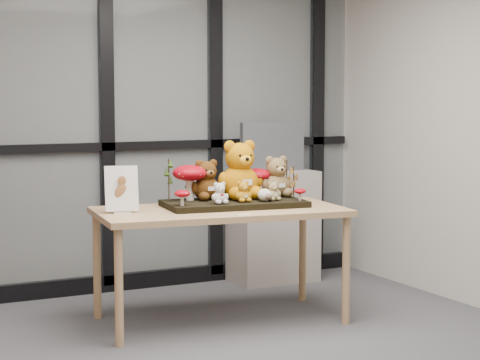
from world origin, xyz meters
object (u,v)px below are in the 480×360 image
bear_white_bow (220,192)px  mushroom_front_right (300,194)px  display_table (220,219)px  mushroom_front_left (182,197)px  bear_pooh_yellow (239,167)px  cabinet (273,226)px  bear_small_yellow (243,190)px  sign_holder (122,191)px  mushroom_back_left (190,181)px  diorama_tray (234,204)px  monitor (272,147)px  bear_brown_medium (206,178)px  mushroom_back_right (257,181)px  bear_tan_back (276,174)px  bear_beige_small (273,190)px  plush_cream_hedgehog (265,194)px

bear_white_bow → mushroom_front_right: bear_white_bow is taller
display_table → bear_white_bow: size_ratio=10.84×
display_table → bear_white_bow: 0.19m
bear_white_bow → mushroom_front_left: bearing=-178.4°
bear_pooh_yellow → bear_white_bow: bearing=-133.6°
cabinet → bear_small_yellow: bearing=-128.2°
bear_pooh_yellow → bear_small_yellow: (-0.06, -0.18, -0.13)m
sign_holder → mushroom_back_left: bearing=23.5°
display_table → bear_white_bow: bear_white_bow is taller
diorama_tray → monitor: size_ratio=1.68×
display_table → mushroom_back_left: mushroom_back_left is taller
bear_brown_medium → mushroom_front_right: bear_brown_medium is taller
diorama_tray → mushroom_back_right: size_ratio=4.25×
display_table → mushroom_back_left: size_ratio=6.46×
bear_brown_medium → cabinet: bear_brown_medium is taller
display_table → bear_white_bow: bearing=-109.6°
bear_small_yellow → mushroom_back_left: bearing=145.4°
bear_tan_back → monitor: monitor is taller
mushroom_front_right → sign_holder: sign_holder is taller
bear_tan_back → mushroom_front_right: bearing=-73.9°
bear_pooh_yellow → sign_holder: 0.82m
bear_white_bow → monitor: size_ratio=0.28×
display_table → bear_tan_back: (0.46, 0.11, 0.25)m
mushroom_front_left → diorama_tray: bearing=11.7°
diorama_tray → bear_white_bow: bear_white_bow is taller
bear_beige_small → bear_white_bow: bearing=-173.7°
bear_white_bow → plush_cream_hedgehog: 0.30m
bear_tan_back → plush_cream_hedgehog: size_ratio=3.30×
bear_small_yellow → mushroom_back_right: 0.30m
mushroom_back_right → bear_tan_back: bearing=-25.8°
mushroom_back_right → sign_holder: 0.96m
bear_pooh_yellow → mushroom_front_right: size_ratio=4.96×
bear_beige_small → cabinet: 1.15m
mushroom_back_left → mushroom_front_left: bearing=-123.7°
bear_small_yellow → mushroom_front_left: bear_small_yellow is taller
bear_beige_small → mushroom_front_right: bearing=-16.2°
monitor → mushroom_back_left: bearing=-144.2°
mushroom_back_right → monitor: (0.52, 0.73, 0.17)m
bear_white_bow → cabinet: (0.90, 0.94, -0.41)m
mushroom_back_right → plush_cream_hedgehog: bearing=-106.7°
sign_holder → display_table: bearing=4.0°
bear_beige_small → bear_brown_medium: bearing=153.8°
bear_pooh_yellow → mushroom_back_left: 0.34m
mushroom_front_right → display_table: bearing=165.3°
bear_small_yellow → plush_cream_hedgehog: size_ratio=1.63×
bear_white_bow → display_table: bearing=70.4°
mushroom_front_left → bear_small_yellow: bearing=-0.9°
bear_white_bow → mushroom_back_left: mushroom_back_left is taller
bear_pooh_yellow → cabinet: bearing=55.3°
bear_tan_back → mushroom_front_right: (0.04, -0.24, -0.11)m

